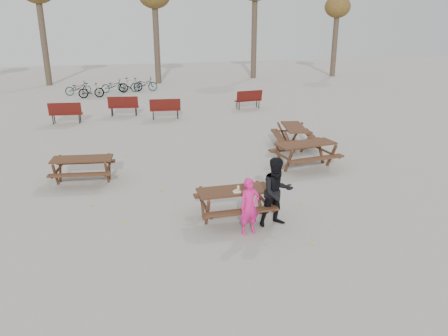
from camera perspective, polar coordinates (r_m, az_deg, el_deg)
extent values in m
plane|color=gray|center=(10.99, 1.34, -6.58)|extent=(80.00, 80.00, 0.00)
cube|color=#3A2415|center=(10.69, 1.37, -2.96)|extent=(1.80, 0.70, 0.05)
cube|color=#3A2415|center=(10.28, 2.29, -5.71)|extent=(1.80, 0.25, 0.05)
cube|color=#3A2415|center=(11.34, 0.52, -3.27)|extent=(1.80, 0.25, 0.05)
cylinder|color=#3A2415|center=(10.41, -2.18, -5.91)|extent=(0.08, 0.08, 0.73)
cylinder|color=#3A2415|center=(10.94, -2.87, -4.63)|extent=(0.08, 0.08, 0.73)
cylinder|color=#3A2415|center=(10.80, 5.64, -5.03)|extent=(0.08, 0.08, 0.73)
cylinder|color=#3A2415|center=(11.32, 4.59, -3.84)|extent=(0.08, 0.08, 0.73)
cube|color=white|center=(10.50, 1.70, -3.12)|extent=(0.18, 0.11, 0.03)
ellipsoid|color=tan|center=(10.49, 1.70, -2.91)|extent=(0.14, 0.06, 0.05)
cylinder|color=silver|center=(10.50, 1.87, -2.80)|extent=(0.06, 0.06, 0.15)
cylinder|color=orange|center=(10.51, 1.87, -2.89)|extent=(0.07, 0.07, 0.05)
cylinder|color=white|center=(10.47, 1.88, -2.36)|extent=(0.03, 0.03, 0.02)
imported|color=#E31C7D|center=(10.01, 3.36, -5.03)|extent=(0.54, 0.40, 1.35)
imported|color=black|center=(10.41, 6.93, -3.15)|extent=(0.90, 0.74, 1.70)
imported|color=black|center=(30.34, -18.53, 9.88)|extent=(1.77, 1.10, 0.88)
imported|color=black|center=(28.89, -16.96, 9.69)|extent=(1.60, 0.59, 0.94)
imported|color=black|center=(30.78, -14.24, 10.38)|extent=(1.75, 1.00, 0.87)
imported|color=black|center=(30.52, -12.09, 10.58)|extent=(1.69, 0.82, 0.98)
imported|color=black|center=(30.67, -10.43, 10.70)|extent=(1.86, 0.79, 0.95)
cylinder|color=#382B21|center=(35.31, -22.46, 15.05)|extent=(0.44, 0.44, 6.30)
cylinder|color=#382B21|center=(34.27, -8.79, 15.83)|extent=(0.44, 0.44, 5.95)
cylinder|color=#382B21|center=(36.97, 3.95, 16.76)|extent=(0.44, 0.44, 6.65)
cylinder|color=#382B21|center=(39.35, 14.24, 15.36)|extent=(0.44, 0.44, 5.25)
ellipsoid|color=brown|center=(39.31, 14.61, 19.72)|extent=(2.10, 2.10, 1.79)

